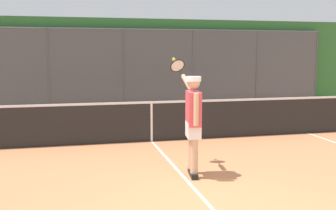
# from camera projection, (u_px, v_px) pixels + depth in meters

# --- Properties ---
(fence_backdrop) EXTENTS (18.60, 1.37, 3.34)m
(fence_backdrop) POSITION_uv_depth(u_px,v_px,m) (122.00, 65.00, 15.06)
(fence_backdrop) COLOR #474C51
(fence_backdrop) RESTS_ON ground
(tennis_net) EXTENTS (10.80, 0.09, 1.07)m
(tennis_net) POSITION_uv_depth(u_px,v_px,m) (151.00, 121.00, 9.54)
(tennis_net) COLOR #2D2D2D
(tennis_net) RESTS_ON ground
(tennis_player) EXTENTS (0.35, 1.44, 2.01)m
(tennis_player) POSITION_uv_depth(u_px,v_px,m) (193.00, 117.00, 6.80)
(tennis_player) COLOR black
(tennis_player) RESTS_ON ground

